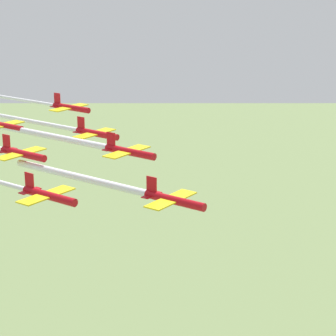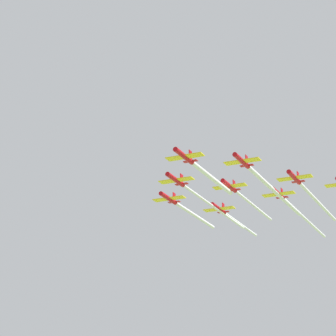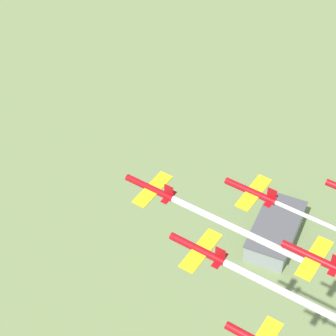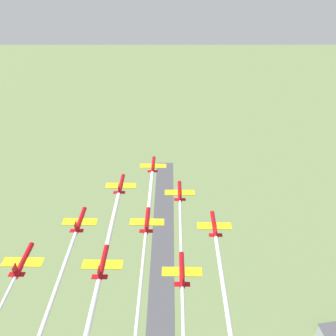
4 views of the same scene
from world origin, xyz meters
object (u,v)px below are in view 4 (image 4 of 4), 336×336
Objects in this scene: jet_2 at (180,192)px; jet_3 at (80,221)px; jet_7 at (103,263)px; jet_1 at (121,185)px; jet_8 at (182,271)px; jet_0 at (153,165)px; jet_4 at (147,221)px; jet_5 at (214,225)px; jet_6 at (23,261)px.

jet_3 is (-32.52, -12.13, 1.75)m from jet_2.
jet_3 is 1.00× the size of jet_7.
jet_1 reaches higher than jet_8.
jet_0 is at bearing 59.53° from jet_1.
jet_4 reaches higher than jet_5.
jet_0 is at bearing 120.47° from jet_5.
jet_7 is at bearing -120.47° from jet_2.
jet_5 is 34.79m from jet_7.
jet_8 is at bearing -90.00° from jet_2.
jet_4 is 19.89m from jet_8.
jet_5 reaches higher than jet_0.
jet_4 is 1.00× the size of jet_7.
jet_4 is at bearing -59.53° from jet_1.
jet_2 is at bearing 0.00° from jet_1.
jet_6 is 1.00× the size of jet_7.
jet_4 is (-12.64, -15.31, 1.87)m from jet_2.
jet_6 is 1.00× the size of jet_8.
jet_7 is 20.28m from jet_8.
jet_1 is at bearing 120.47° from jet_4.
jet_6 is (-12.64, -15.31, 1.81)m from jet_3.
jet_8 is (1.83, -52.28, 0.61)m from jet_0.
jet_3 is 1.00× the size of jet_4.
jet_6 reaches higher than jet_2.
jet_3 is at bearing -150.46° from jet_2.
jet_0 is at bearing 59.53° from jet_3.
jet_4 is 34.75m from jet_6.
jet_6 is at bearing -180.00° from jet_8.
jet_0 is 1.00× the size of jet_5.
jet_0 is 1.00× the size of jet_1.
jet_7 is (-12.64, -15.31, 1.12)m from jet_4.
jet_8 reaches higher than jet_0.
jet_2 is (19.88, -3.18, -2.76)m from jet_1.
jet_0 is 1.00× the size of jet_3.
jet_6 is (-25.28, -30.61, 0.79)m from jet_1.
jet_2 is at bearing -59.53° from jet_0.
jet_7 is (-5.40, -33.79, 0.23)m from jet_1.
jet_8 is at bearing -59.53° from jet_1.
jet_3 is (-25.28, -30.61, 1.79)m from jet_0.
jet_1 is 1.00× the size of jet_7.
jet_1 is 19.87m from jet_4.
jet_0 is 1.00× the size of jet_2.
jet_5 is 19.85m from jet_8.
jet_5 is 53.24m from jet_6.
jet_1 is 34.78m from jet_5.
jet_8 is at bearing 0.00° from jet_6.
jet_4 reaches higher than jet_0.
jet_0 is 59.66m from jet_6.
jet_1 is at bearing -180.00° from jet_2.
jet_1 is at bearing 150.46° from jet_5.
jet_8 is at bearing 0.00° from jet_7.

